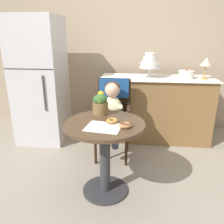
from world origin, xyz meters
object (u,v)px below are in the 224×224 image
tiered_cake_stand (150,63)px  refrigerator (40,81)px  round_layer_cake (186,74)px  flower_vase (100,104)px  table_lamp (206,63)px  donut_mid (112,121)px  donut_front (126,125)px  seated_child (112,107)px  wicker_chair (113,106)px  cafe_table (105,144)px

tiered_cake_stand → refrigerator: bearing=-172.4°
round_layer_cake → flower_vase: bearing=-133.1°
table_lamp → donut_mid: bearing=-131.1°
donut_front → flower_vase: 0.41m
seated_child → refrigerator: refrigerator is taller
table_lamp → refrigerator: bearing=-175.9°
wicker_chair → tiered_cake_stand: size_ratio=2.87×
wicker_chair → table_lamp: (1.16, 0.50, 0.48)m
donut_mid → flower_vase: size_ratio=0.48×
seated_child → table_lamp: size_ratio=2.55×
donut_mid → refrigerator: 1.57m
table_lamp → refrigerator: size_ratio=0.17×
wicker_chair → refrigerator: 1.12m
cafe_table → refrigerator: size_ratio=0.42×
seated_child → flower_vase: size_ratio=3.22×
table_lamp → round_layer_cake: bearing=171.4°
refrigerator → table_lamp: bearing=4.1°
flower_vase → table_lamp: bearing=40.1°
cafe_table → table_lamp: table_lamp is taller
donut_mid → round_layer_cake: 1.57m
donut_front → tiered_cake_stand: size_ratio=0.34×
flower_vase → round_layer_cake: round_layer_cake is taller
cafe_table → tiered_cake_stand: 1.49m
donut_mid → seated_child: bearing=96.6°
seated_child → tiered_cake_stand: size_ratio=2.18×
wicker_chair → cafe_table: bearing=-96.5°
donut_front → round_layer_cake: size_ratio=0.56×
cafe_table → seated_child: seated_child is taller
wicker_chair → table_lamp: 1.35m
tiered_cake_stand → round_layer_cake: bearing=-0.8°
cafe_table → round_layer_cake: bearing=54.2°
flower_vase → refrigerator: bearing=138.1°
wicker_chair → round_layer_cake: 1.12m
wicker_chair → round_layer_cake: (0.93, 0.54, 0.31)m
tiered_cake_stand → wicker_chair: bearing=-129.2°
seated_child → refrigerator: 1.17m
donut_front → wicker_chair: bearing=102.9°
cafe_table → refrigerator: 1.56m
cafe_table → wicker_chair: bearing=90.1°
donut_mid → tiered_cake_stand: bearing=73.9°
flower_vase → wicker_chair: bearing=82.7°
seated_child → donut_mid: bearing=-83.4°
cafe_table → flower_vase: bearing=107.7°
donut_front → tiered_cake_stand: bearing=79.6°
wicker_chair → flower_vase: (-0.07, -0.54, 0.19)m
flower_vase → donut_front: bearing=-49.0°
donut_mid → flower_vase: (-0.14, 0.22, 0.09)m
round_layer_cake → tiered_cake_stand: bearing=179.2°
cafe_table → wicker_chair: (-0.00, 0.76, 0.13)m
tiered_cake_stand → round_layer_cake: tiered_cake_stand is taller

